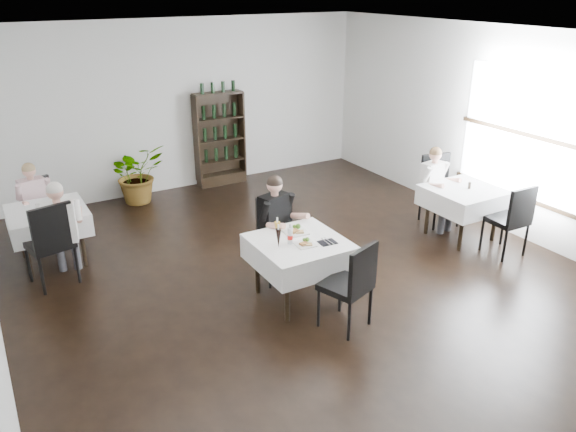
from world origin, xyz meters
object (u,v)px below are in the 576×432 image
at_px(wine_shelf, 220,140).
at_px(diner_main, 279,219).
at_px(main_table, 299,252).
at_px(potted_tree, 137,174).

height_order(wine_shelf, diner_main, wine_shelf).
bearing_deg(main_table, diner_main, 82.42).
bearing_deg(diner_main, wine_shelf, 77.50).
distance_m(wine_shelf, potted_tree, 1.67).
xyz_separation_m(wine_shelf, potted_tree, (-1.63, -0.16, -0.34)).
height_order(main_table, potted_tree, potted_tree).
bearing_deg(potted_tree, main_table, -80.03).
distance_m(potted_tree, diner_main, 3.62).
relative_size(potted_tree, diner_main, 0.75).
relative_size(main_table, diner_main, 0.76).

